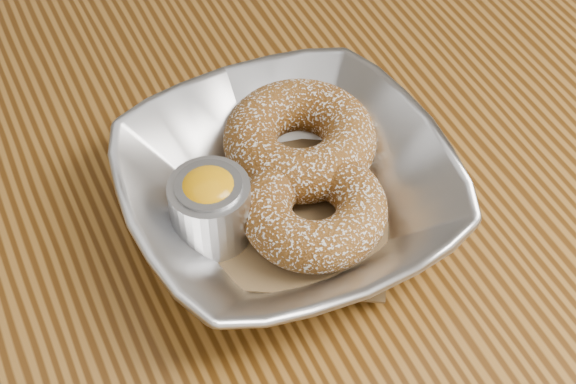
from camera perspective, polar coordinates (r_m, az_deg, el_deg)
name	(u,v)px	position (r m, az deg, el deg)	size (l,w,h in m)	color
table	(165,263)	(0.75, -7.97, -4.58)	(1.20, 0.80, 0.75)	brown
serving_bowl	(288,193)	(0.62, 0.00, -0.10)	(0.23, 0.23, 0.06)	#B2B4B9
parchment	(288,211)	(0.64, 0.00, -1.23)	(0.14, 0.14, 0.00)	brown
donut_back	(300,139)	(0.66, 0.77, 3.43)	(0.11, 0.11, 0.04)	brown
donut_front	(314,209)	(0.61, 1.69, -1.11)	(0.10, 0.10, 0.04)	brown
ramekin	(210,206)	(0.61, -5.04, -0.93)	(0.06, 0.06, 0.06)	#B2B4B9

